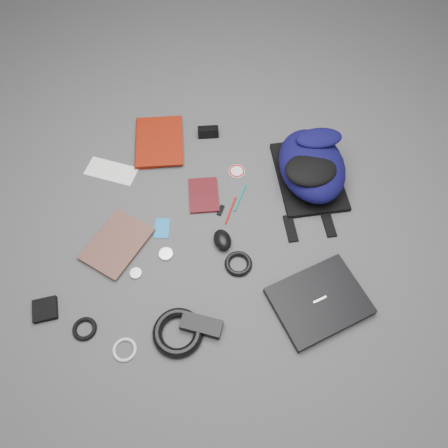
# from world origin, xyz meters

# --- Properties ---
(ground) EXTENTS (4.00, 4.00, 0.00)m
(ground) POSITION_xyz_m (0.00, 0.00, 0.00)
(ground) COLOR #4F4F51
(ground) RESTS_ON ground
(backpack) EXTENTS (0.37, 0.47, 0.17)m
(backpack) POSITION_xyz_m (0.34, 0.27, 0.09)
(backpack) COLOR black
(backpack) RESTS_ON ground
(laptop) EXTENTS (0.41, 0.38, 0.03)m
(laptop) POSITION_xyz_m (0.37, -0.29, 0.02)
(laptop) COLOR black
(laptop) RESTS_ON ground
(textbook_red) EXTENTS (0.25, 0.31, 0.03)m
(textbook_red) POSITION_xyz_m (-0.43, 0.39, 0.02)
(textbook_red) COLOR maroon
(textbook_red) RESTS_ON ground
(comic_book) EXTENTS (0.28, 0.31, 0.02)m
(comic_book) POSITION_xyz_m (-0.49, -0.07, 0.01)
(comic_book) COLOR #B8530D
(comic_book) RESTS_ON ground
(envelope) EXTENTS (0.23, 0.14, 0.00)m
(envelope) POSITION_xyz_m (-0.51, 0.24, 0.00)
(envelope) COLOR white
(envelope) RESTS_ON ground
(dvd_case) EXTENTS (0.15, 0.19, 0.01)m
(dvd_case) POSITION_xyz_m (-0.10, 0.14, 0.01)
(dvd_case) COLOR #3C0B0F
(dvd_case) RESTS_ON ground
(compact_camera) EXTENTS (0.10, 0.05, 0.05)m
(compact_camera) POSITION_xyz_m (-0.11, 0.47, 0.03)
(compact_camera) COLOR black
(compact_camera) RESTS_ON ground
(sticker_disc) EXTENTS (0.08, 0.08, 0.00)m
(sticker_disc) POSITION_xyz_m (0.03, 0.28, 0.00)
(sticker_disc) COLOR white
(sticker_disc) RESTS_ON ground
(pen_teal) EXTENTS (0.05, 0.14, 0.01)m
(pen_teal) POSITION_xyz_m (0.06, 0.14, 0.00)
(pen_teal) COLOR #0D7D72
(pen_teal) RESTS_ON ground
(pen_red) EXTENTS (0.04, 0.13, 0.01)m
(pen_red) POSITION_xyz_m (0.02, 0.08, 0.00)
(pen_red) COLOR #AA140D
(pen_red) RESTS_ON ground
(id_badge) EXTENTS (0.06, 0.09, 0.00)m
(id_badge) POSITION_xyz_m (-0.25, -0.03, 0.00)
(id_badge) COLOR #1B7DCE
(id_badge) RESTS_ON ground
(usb_black) EXTENTS (0.03, 0.05, 0.01)m
(usb_black) POSITION_xyz_m (-0.02, 0.07, 0.00)
(usb_black) COLOR black
(usb_black) RESTS_ON ground
(usb_silver) EXTENTS (0.02, 0.04, 0.01)m
(usb_silver) POSITION_xyz_m (0.02, -0.09, 0.00)
(usb_silver) COLOR silver
(usb_silver) RESTS_ON ground
(mouse) EXTENTS (0.10, 0.11, 0.05)m
(mouse) POSITION_xyz_m (-0.00, -0.07, 0.02)
(mouse) COLOR black
(mouse) RESTS_ON ground
(headphone_left) EXTENTS (0.06, 0.06, 0.01)m
(headphone_left) POSITION_xyz_m (-0.32, -0.23, 0.01)
(headphone_left) COLOR silver
(headphone_left) RESTS_ON ground
(headphone_right) EXTENTS (0.06, 0.06, 0.01)m
(headphone_right) POSITION_xyz_m (-0.21, -0.14, 0.01)
(headphone_right) COLOR silver
(headphone_right) RESTS_ON ground
(cable_coil) EXTENTS (0.14, 0.14, 0.02)m
(cable_coil) POSITION_xyz_m (0.07, -0.16, 0.01)
(cable_coil) COLOR black
(cable_coil) RESTS_ON ground
(power_brick) EXTENTS (0.15, 0.09, 0.04)m
(power_brick) POSITION_xyz_m (-0.05, -0.41, 0.02)
(power_brick) COLOR black
(power_brick) RESTS_ON ground
(power_cord_coil) EXTENTS (0.23, 0.23, 0.03)m
(power_cord_coil) POSITION_xyz_m (-0.13, -0.45, 0.02)
(power_cord_coil) COLOR black
(power_cord_coil) RESTS_ON ground
(pouch) EXTENTS (0.11, 0.11, 0.02)m
(pouch) POSITION_xyz_m (-0.61, -0.40, 0.01)
(pouch) COLOR black
(pouch) RESTS_ON ground
(earbud_coil) EXTENTS (0.10, 0.10, 0.02)m
(earbud_coil) POSITION_xyz_m (-0.46, -0.46, 0.01)
(earbud_coil) COLOR black
(earbud_coil) RESTS_ON ground
(white_cable_coil) EXTENTS (0.11, 0.11, 0.01)m
(white_cable_coil) POSITION_xyz_m (-0.30, -0.52, 0.01)
(white_cable_coil) COLOR silver
(white_cable_coil) RESTS_ON ground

